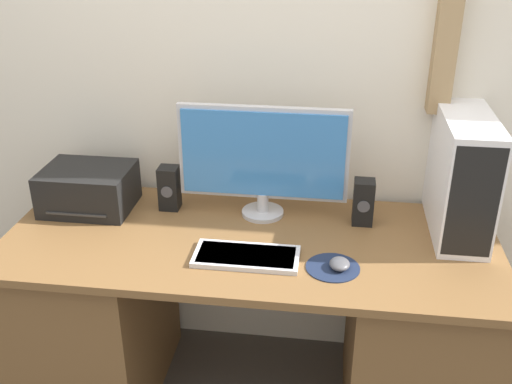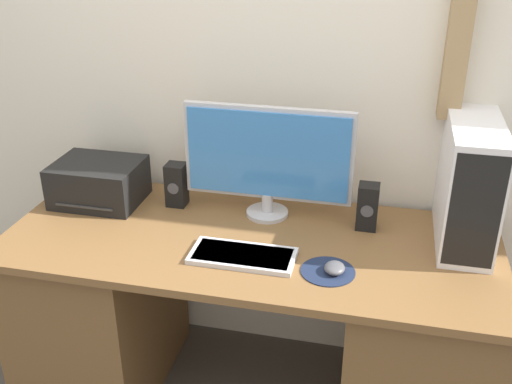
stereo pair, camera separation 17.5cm
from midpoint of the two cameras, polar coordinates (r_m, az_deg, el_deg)
wall_back at (r=2.37m, az=4.18°, el=13.32°), size 6.40×0.13×2.74m
desk at (r=2.39m, az=1.56°, el=-12.19°), size 1.80×0.75×0.77m
monitor at (r=2.25m, az=3.37°, el=3.29°), size 0.65×0.16×0.44m
keyboard at (r=2.06m, az=1.17°, el=-6.14°), size 0.36×0.17×0.02m
mousepad at (r=2.02m, az=9.35°, el=-7.53°), size 0.18×0.18×0.00m
mouse at (r=2.01m, az=10.00°, el=-7.20°), size 0.07×0.08×0.03m
computer_tower at (r=2.24m, az=21.73°, el=0.69°), size 0.18×0.46×0.44m
printer at (r=2.48m, az=-12.83°, el=0.87°), size 0.34×0.28×0.17m
speaker_left at (r=2.40m, az=-5.53°, el=0.66°), size 0.08×0.08×0.18m
speaker_right at (r=2.27m, az=12.77°, el=-1.42°), size 0.08×0.08×0.18m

